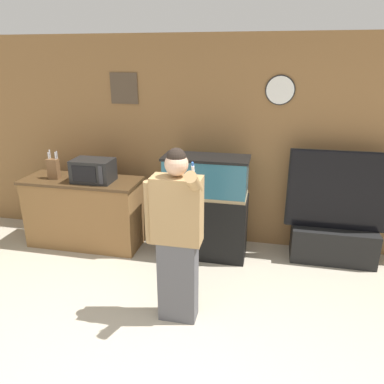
{
  "coord_description": "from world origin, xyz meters",
  "views": [
    {
      "loc": [
        0.73,
        -1.78,
        2.33
      ],
      "look_at": [
        -0.01,
        1.68,
        1.05
      ],
      "focal_mm": 35.0,
      "sensor_mm": 36.0,
      "label": 1
    }
  ],
  "objects_px": {
    "knife_block": "(53,168)",
    "aquarium_on_stand": "(205,207)",
    "counter_island": "(84,212)",
    "tv_on_stand": "(334,230)",
    "microwave": "(93,170)",
    "person_standing": "(176,236)"
  },
  "relations": [
    {
      "from": "microwave",
      "to": "knife_block",
      "type": "relative_size",
      "value": 1.36
    },
    {
      "from": "counter_island",
      "to": "aquarium_on_stand",
      "type": "xyz_separation_m",
      "value": [
        1.58,
        0.04,
        0.18
      ]
    },
    {
      "from": "knife_block",
      "to": "tv_on_stand",
      "type": "bearing_deg",
      "value": 4.5
    },
    {
      "from": "microwave",
      "to": "knife_block",
      "type": "distance_m",
      "value": 0.54
    },
    {
      "from": "knife_block",
      "to": "counter_island",
      "type": "bearing_deg",
      "value": 6.48
    },
    {
      "from": "knife_block",
      "to": "aquarium_on_stand",
      "type": "relative_size",
      "value": 0.28
    },
    {
      "from": "counter_island",
      "to": "tv_on_stand",
      "type": "xyz_separation_m",
      "value": [
        3.1,
        0.23,
        -0.05
      ]
    },
    {
      "from": "aquarium_on_stand",
      "to": "tv_on_stand",
      "type": "distance_m",
      "value": 1.56
    },
    {
      "from": "tv_on_stand",
      "to": "person_standing",
      "type": "relative_size",
      "value": 0.83
    },
    {
      "from": "microwave",
      "to": "person_standing",
      "type": "height_order",
      "value": "person_standing"
    },
    {
      "from": "tv_on_stand",
      "to": "microwave",
      "type": "bearing_deg",
      "value": -174.62
    },
    {
      "from": "microwave",
      "to": "knife_block",
      "type": "bearing_deg",
      "value": 179.72
    },
    {
      "from": "aquarium_on_stand",
      "to": "microwave",
      "type": "bearing_deg",
      "value": -176.54
    },
    {
      "from": "counter_island",
      "to": "aquarium_on_stand",
      "type": "height_order",
      "value": "aquarium_on_stand"
    },
    {
      "from": "person_standing",
      "to": "tv_on_stand",
      "type": "bearing_deg",
      "value": 42.43
    },
    {
      "from": "counter_island",
      "to": "tv_on_stand",
      "type": "height_order",
      "value": "tv_on_stand"
    },
    {
      "from": "knife_block",
      "to": "aquarium_on_stand",
      "type": "xyz_separation_m",
      "value": [
        1.92,
        0.08,
        -0.39
      ]
    },
    {
      "from": "microwave",
      "to": "tv_on_stand",
      "type": "bearing_deg",
      "value": 5.38
    },
    {
      "from": "tv_on_stand",
      "to": "person_standing",
      "type": "distance_m",
      "value": 2.17
    },
    {
      "from": "aquarium_on_stand",
      "to": "tv_on_stand",
      "type": "bearing_deg",
      "value": 7.1
    },
    {
      "from": "counter_island",
      "to": "tv_on_stand",
      "type": "bearing_deg",
      "value": 4.28
    },
    {
      "from": "counter_island",
      "to": "tv_on_stand",
      "type": "relative_size",
      "value": 1.09
    }
  ]
}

